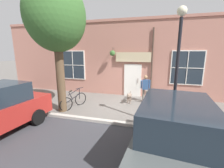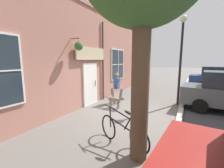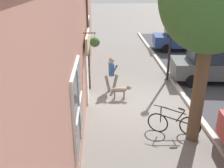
% 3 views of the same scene
% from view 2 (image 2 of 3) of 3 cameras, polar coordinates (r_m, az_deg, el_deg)
% --- Properties ---
extents(ground_plane, '(90.00, 90.00, 0.00)m').
position_cam_2_polar(ground_plane, '(6.45, 5.62, -11.24)').
color(ground_plane, '#66605B').
extents(storefront_facade, '(0.95, 18.00, 4.90)m').
position_cam_2_polar(storefront_facade, '(7.26, -11.71, 10.59)').
color(storefront_facade, '#B27566').
rests_on(storefront_facade, ground_plane).
extents(pedestrian_walking, '(0.65, 0.55, 1.59)m').
position_cam_2_polar(pedestrian_walking, '(7.82, 1.82, -0.45)').
color(pedestrian_walking, '#6B665B').
rests_on(pedestrian_walking, ground_plane).
extents(dog_on_leash, '(1.08, 0.25, 0.63)m').
position_cam_2_polar(dog_on_leash, '(7.02, 1.31, -5.91)').
color(dog_on_leash, '#7F6B5B').
rests_on(dog_on_leash, ground_plane).
extents(leaning_bicycle, '(1.64, 0.65, 1.01)m').
position_cam_2_polar(leaning_bicycle, '(4.15, 3.96, -17.44)').
color(leaning_bicycle, black).
rests_on(leaning_bicycle, ground_plane).
extents(parked_car_far_end, '(4.44, 2.23, 1.75)m').
position_cam_2_polar(parked_car_far_end, '(14.00, 36.14, 1.76)').
color(parked_car_far_end, navy).
rests_on(parked_car_far_end, ground_plane).
extents(street_lamp, '(0.32, 0.32, 4.32)m').
position_cam_2_polar(street_lamp, '(8.14, 24.97, 12.71)').
color(street_lamp, black).
rests_on(street_lamp, ground_plane).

